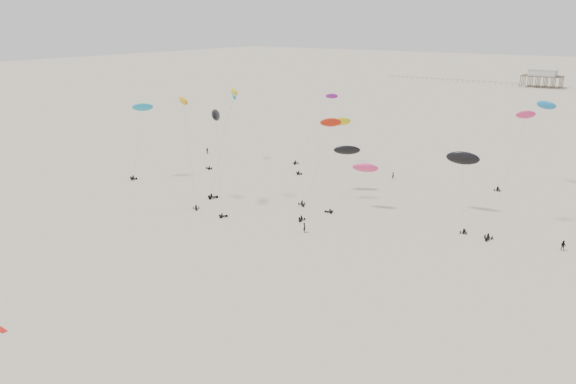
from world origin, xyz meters
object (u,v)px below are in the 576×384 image
Objects in this scene: rig_4 at (186,123)px; rig_9 at (140,123)px; pavilion_main at (542,79)px; rig_0 at (512,160)px; spectator_0 at (304,232)px.

rig_4 is 1.22× the size of rig_9.
pavilion_main is 1.18× the size of rig_9.
rig_0 is 10.77× the size of spectator_0.
pavilion_main is at bearing -138.06° from rig_4.
rig_0 is 38.60m from spectator_0.
rig_9 reaches higher than pavilion_main.
rig_0 reaches higher than spectator_0.
rig_4 is at bearing 44.91° from spectator_0.
rig_0 is at bearing -92.45° from spectator_0.
pavilion_main is 242.60m from rig_0.
rig_9 is (-80.46, -13.77, 0.49)m from rig_0.
rig_0 is at bearing 155.25° from rig_4.
rig_9 is 54.41m from spectator_0.
pavilion_main is 10.05× the size of spectator_0.
rig_4 reaches higher than spectator_0.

